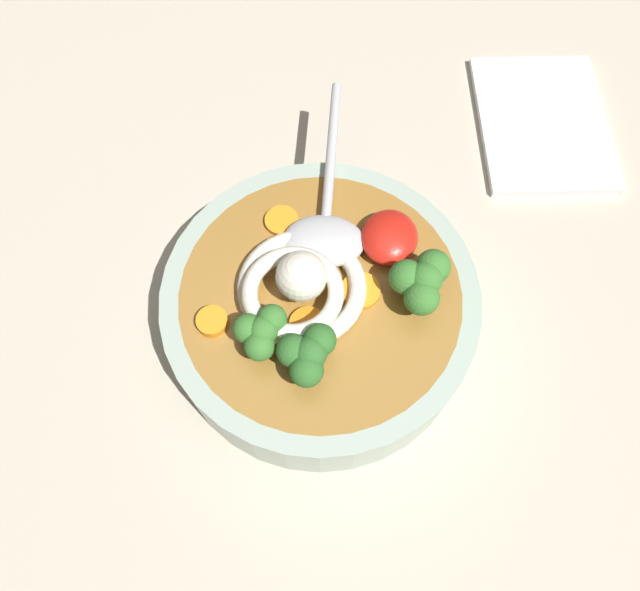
# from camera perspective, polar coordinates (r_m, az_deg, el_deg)

# --- Properties ---
(table_slab) EXTENTS (1.18, 1.18, 0.03)m
(table_slab) POSITION_cam_1_polar(r_m,az_deg,el_deg) (0.51, 3.11, -3.93)
(table_slab) COLOR #BCB29E
(table_slab) RESTS_ON ground
(soup_bowl) EXTENTS (0.23, 0.23, 0.06)m
(soup_bowl) POSITION_cam_1_polar(r_m,az_deg,el_deg) (0.47, -0.00, -1.43)
(soup_bowl) COLOR #9EB2A3
(soup_bowl) RESTS_ON table_slab
(noodle_pile) EXTENTS (0.10, 0.10, 0.04)m
(noodle_pile) POSITION_cam_1_polar(r_m,az_deg,el_deg) (0.43, -2.00, 0.56)
(noodle_pile) COLOR silver
(noodle_pile) RESTS_ON soup_bowl
(soup_spoon) EXTENTS (0.17, 0.07, 0.02)m
(soup_spoon) POSITION_cam_1_polar(r_m,az_deg,el_deg) (0.46, 0.50, 6.55)
(soup_spoon) COLOR #B7B7BC
(soup_spoon) RESTS_ON soup_bowl
(chili_sauce_dollop) EXTENTS (0.05, 0.04, 0.02)m
(chili_sauce_dollop) POSITION_cam_1_polar(r_m,az_deg,el_deg) (0.46, 6.42, 5.37)
(chili_sauce_dollop) COLOR red
(chili_sauce_dollop) RESTS_ON soup_bowl
(broccoli_floret_near_spoon) EXTENTS (0.04, 0.04, 0.04)m
(broccoli_floret_near_spoon) POSITION_cam_1_polar(r_m,az_deg,el_deg) (0.40, -1.16, -5.38)
(broccoli_floret_near_spoon) COLOR #7A9E60
(broccoli_floret_near_spoon) RESTS_ON soup_bowl
(broccoli_floret_rear) EXTENTS (0.04, 0.03, 0.03)m
(broccoli_floret_rear) POSITION_cam_1_polar(r_m,az_deg,el_deg) (0.41, -5.49, -3.30)
(broccoli_floret_rear) COLOR #7A9E60
(broccoli_floret_rear) RESTS_ON soup_bowl
(broccoli_floret_front) EXTENTS (0.05, 0.04, 0.04)m
(broccoli_floret_front) POSITION_cam_1_polar(r_m,az_deg,el_deg) (0.43, 9.34, 1.41)
(broccoli_floret_front) COLOR #7A9E60
(broccoli_floret_front) RESTS_ON soup_bowl
(carrot_slice_right) EXTENTS (0.03, 0.03, 0.00)m
(carrot_slice_right) POSITION_cam_1_polar(r_m,az_deg,el_deg) (0.43, -1.13, -2.69)
(carrot_slice_right) COLOR orange
(carrot_slice_right) RESTS_ON soup_bowl
(carrot_slice_center) EXTENTS (0.02, 0.02, 0.01)m
(carrot_slice_center) POSITION_cam_1_polar(r_m,az_deg,el_deg) (0.44, -9.91, -2.36)
(carrot_slice_center) COLOR orange
(carrot_slice_center) RESTS_ON soup_bowl
(carrot_slice_left) EXTENTS (0.03, 0.03, 0.01)m
(carrot_slice_left) POSITION_cam_1_polar(r_m,az_deg,el_deg) (0.44, 4.06, 0.38)
(carrot_slice_left) COLOR orange
(carrot_slice_left) RESTS_ON soup_bowl
(carrot_slice_far) EXTENTS (0.03, 0.03, 0.00)m
(carrot_slice_far) POSITION_cam_1_polar(r_m,az_deg,el_deg) (0.47, -3.56, 6.89)
(carrot_slice_far) COLOR orange
(carrot_slice_far) RESTS_ON soup_bowl
(folded_napkin) EXTENTS (0.18, 0.15, 0.01)m
(folded_napkin) POSITION_cam_1_polar(r_m,az_deg,el_deg) (0.64, 19.83, 14.75)
(folded_napkin) COLOR white
(folded_napkin) RESTS_ON table_slab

